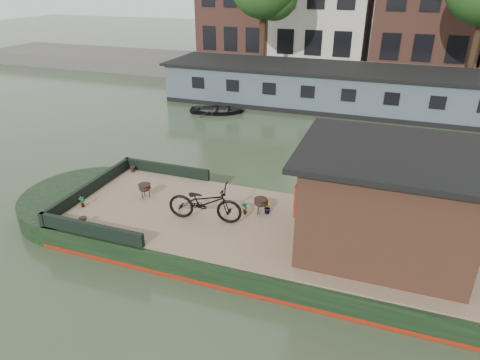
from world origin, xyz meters
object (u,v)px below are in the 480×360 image
(bicycle, at_px, (205,202))
(brazier_rear, at_px, (145,191))
(dinghy, at_px, (218,107))
(brazier_front, at_px, (261,206))
(cabin, at_px, (386,200))
(potted_plant_a, at_px, (245,208))

(bicycle, bearing_deg, brazier_rear, 67.81)
(bicycle, xyz_separation_m, brazier_rear, (-2.13, 0.57, -0.31))
(brazier_rear, xyz_separation_m, dinghy, (-2.10, 10.53, -0.56))
(brazier_front, height_order, brazier_rear, brazier_front)
(cabin, relative_size, potted_plant_a, 11.47)
(potted_plant_a, relative_size, brazier_rear, 0.85)
(bicycle, xyz_separation_m, dinghy, (-4.24, 11.10, -0.87))
(brazier_front, relative_size, dinghy, 0.15)
(potted_plant_a, xyz_separation_m, dinghy, (-5.10, 10.48, -0.53))
(bicycle, height_order, brazier_front, bicycle)
(brazier_rear, height_order, dinghy, brazier_rear)
(cabin, xyz_separation_m, brazier_rear, (-6.46, 0.29, -1.02))
(cabin, relative_size, bicycle, 2.05)
(potted_plant_a, distance_m, brazier_front, 0.44)
(cabin, distance_m, bicycle, 4.40)
(bicycle, xyz_separation_m, brazier_front, (1.24, 0.84, -0.30))
(potted_plant_a, bearing_deg, brazier_rear, -179.12)
(cabin, distance_m, brazier_rear, 6.55)
(cabin, relative_size, brazier_front, 9.53)
(cabin, distance_m, dinghy, 13.89)
(potted_plant_a, height_order, brazier_front, brazier_front)
(potted_plant_a, distance_m, dinghy, 11.67)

